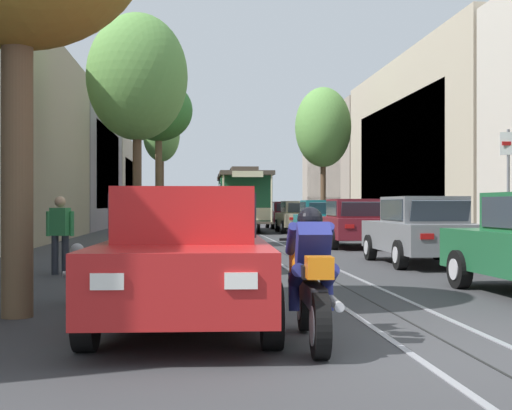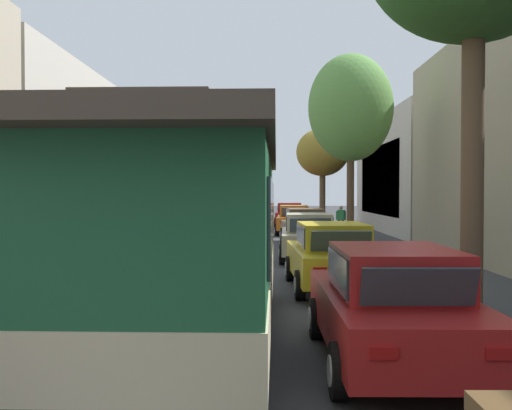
{
  "view_description": "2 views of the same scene",
  "coord_description": "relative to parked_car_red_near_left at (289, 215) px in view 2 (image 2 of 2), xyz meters",
  "views": [
    {
      "loc": [
        -2.53,
        -6.33,
        1.39
      ],
      "look_at": [
        0.36,
        27.34,
        1.39
      ],
      "focal_mm": 50.48,
      "sensor_mm": 36.0,
      "label": 1
    },
    {
      "loc": [
        -1.15,
        39.7,
        2.32
      ],
      "look_at": [
        -0.56,
        8.65,
        1.6
      ],
      "focal_mm": 40.37,
      "sensor_mm": 36.0,
      "label": 2
    }
  ],
  "objects": [
    {
      "name": "ground_plane",
      "position": [
        2.63,
        23.32,
        -0.8
      ],
      "size": [
        160.0,
        160.0,
        0.0
      ],
      "primitive_type": "plane",
      "color": "#38383A"
    },
    {
      "name": "trolley_track_rails",
      "position": [
        2.63,
        27.63,
        -0.79
      ],
      "size": [
        1.14,
        71.11,
        0.01
      ],
      "color": "gray",
      "rests_on": "ground"
    },
    {
      "name": "parked_car_red_near_left",
      "position": [
        0.0,
        0.0,
        0.0
      ],
      "size": [
        2.09,
        4.4,
        1.58
      ],
      "color": "red",
      "rests_on": "ground"
    },
    {
      "name": "parked_car_orange_second_left",
      "position": [
        0.01,
        6.49,
        0.0
      ],
      "size": [
        2.14,
        4.42,
        1.58
      ],
      "color": "orange",
      "rests_on": "ground"
    },
    {
      "name": "parked_car_brown_mid_left",
      "position": [
        -0.18,
        12.59,
        0.0
      ],
      "size": [
        2.13,
        4.42,
        1.58
      ],
      "color": "brown",
      "rests_on": "ground"
    },
    {
      "name": "parked_car_beige_fourth_left",
      "position": [
        0.06,
        18.29,
        0.0
      ],
      "size": [
        2.1,
        4.4,
        1.58
      ],
      "color": "#C1B28E",
      "rests_on": "ground"
    },
    {
      "name": "parked_car_yellow_fifth_left",
      "position": [
        -0.05,
        24.19,
        0.0
      ],
      "size": [
        2.12,
        4.41,
        1.58
      ],
      "color": "gold",
      "rests_on": "ground"
    },
    {
      "name": "parked_car_red_sixth_left",
      "position": [
        -0.19,
        30.1,
        0.0
      ],
      "size": [
        2.03,
        4.37,
        1.58
      ],
      "color": "red",
      "rests_on": "ground"
    },
    {
      "name": "parked_car_green_near_right",
      "position": [
        5.42,
        2.0,
        0.0
      ],
      "size": [
        2.13,
        4.42,
        1.58
      ],
      "color": "#1E6038",
      "rests_on": "ground"
    },
    {
      "name": "parked_car_grey_second_right",
      "position": [
        5.37,
        8.08,
        0.0
      ],
      "size": [
        2.01,
        4.37,
        1.58
      ],
      "color": "slate",
      "rests_on": "ground"
    },
    {
      "name": "parked_car_maroon_mid_right",
      "position": [
        5.29,
        14.95,
        0.0
      ],
      "size": [
        2.03,
        4.38,
        1.58
      ],
      "color": "maroon",
      "rests_on": "ground"
    },
    {
      "name": "parked_car_teal_fourth_right",
      "position": [
        5.26,
        20.87,
        0.0
      ],
      "size": [
        2.1,
        4.4,
        1.58
      ],
      "color": "#196B70",
      "rests_on": "ground"
    },
    {
      "name": "parked_car_beige_fifth_right",
      "position": [
        5.24,
        27.29,
        0.0
      ],
      "size": [
        2.01,
        4.36,
        1.58
      ],
      "color": "#C1B28E",
      "rests_on": "ground"
    },
    {
      "name": "street_tree_kerb_left_near",
      "position": [
        -2.08,
        0.84,
        4.0
      ],
      "size": [
        3.37,
        3.08,
        6.39
      ],
      "color": "brown",
      "rests_on": "ground"
    },
    {
      "name": "street_tree_kerb_left_second",
      "position": [
        -1.76,
        15.4,
        4.74
      ],
      "size": [
        3.29,
        2.67,
        7.65
      ],
      "color": "brown",
      "rests_on": "ground"
    },
    {
      "name": "street_tree_kerb_right_near",
      "position": [
        7.33,
        3.32,
        3.25
      ],
      "size": [
        3.36,
        2.82,
        5.86
      ],
      "color": "brown",
      "rests_on": "ground"
    },
    {
      "name": "cable_car_trolley",
      "position": [
        2.63,
        29.65,
        0.86
      ],
      "size": [
        2.71,
        9.16,
        3.28
      ],
      "color": "#1E5B38",
      "rests_on": "ground"
    },
    {
      "name": "motorcycle_with_rider",
      "position": [
        1.26,
        -1.18,
        -0.15
      ],
      "size": [
        0.56,
        1.99,
        1.37
      ],
      "color": "black",
      "rests_on": "ground"
    },
    {
      "name": "pedestrian_on_left_pavement",
      "position": [
        -2.57,
        6.34,
        0.08
      ],
      "size": [
        0.55,
        0.33,
        1.56
      ],
      "color": "#282D38",
      "rests_on": "ground"
    },
    {
      "name": "pedestrian_on_right_pavement",
      "position": [
        7.73,
        18.34,
        0.15
      ],
      "size": [
        0.55,
        0.42,
        1.68
      ],
      "color": "#282D38",
      "rests_on": "ground"
    },
    {
      "name": "pedestrian_crossing_far",
      "position": [
        9.44,
        19.07,
        0.08
      ],
      "size": [
        0.55,
        0.27,
        1.56
      ],
      "color": "black",
      "rests_on": "ground"
    },
    {
      "name": "fire_hydrant",
      "position": [
        -1.57,
        2.19,
        -0.38
      ],
      "size": [
        0.4,
        0.22,
        0.84
      ],
      "color": "#B2B2B7",
      "rests_on": "ground"
    },
    {
      "name": "street_sign_post",
      "position": [
        6.68,
        6.35,
        1.04
      ],
      "size": [
        0.36,
        0.1,
        2.98
      ],
      "color": "slate",
      "rests_on": "ground"
    }
  ]
}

